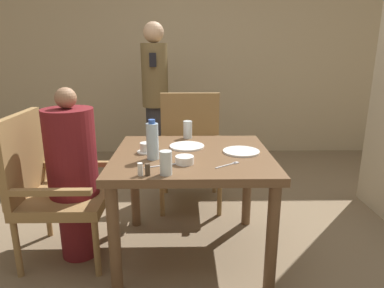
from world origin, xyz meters
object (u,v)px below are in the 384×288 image
at_px(bowl_small, 185,160).
at_px(water_bottle, 152,141).
at_px(plate_main_left, 187,146).
at_px(chair_left_side, 51,184).
at_px(plate_main_right, 241,151).
at_px(standing_host, 155,96).
at_px(chair_far_side, 190,146).
at_px(teacup_with_saucer, 146,148).
at_px(glass_tall_near, 188,130).
at_px(diner_in_left_chair, 73,174).
at_px(glass_tall_mid, 166,163).

relative_size(bowl_small, water_bottle, 0.45).
distance_m(plate_main_left, water_bottle, 0.35).
bearing_deg(chair_left_side, plate_main_right, 0.73).
bearing_deg(standing_host, bowl_small, -79.92).
distance_m(chair_far_side, teacup_with_saucer, 0.94).
xyz_separation_m(standing_host, bowl_small, (0.32, -1.79, -0.14)).
bearing_deg(standing_host, glass_tall_near, -74.01).
bearing_deg(standing_host, chair_left_side, -109.61).
bearing_deg(plate_main_right, bowl_small, -149.12).
distance_m(diner_in_left_chair, teacup_with_saucer, 0.51).
distance_m(chair_far_side, glass_tall_near, 0.56).
bearing_deg(glass_tall_near, chair_left_side, -156.39).
height_order(standing_host, glass_tall_mid, standing_host).
bearing_deg(plate_main_right, diner_in_left_chair, -179.17).
height_order(plate_main_left, glass_tall_mid, glass_tall_mid).
bearing_deg(glass_tall_near, plate_main_right, -47.58).
height_order(diner_in_left_chair, teacup_with_saucer, diner_in_left_chair).
bearing_deg(glass_tall_mid, teacup_with_saucer, 110.01).
relative_size(diner_in_left_chair, plate_main_right, 4.83).
height_order(plate_main_left, bowl_small, bowl_small).
bearing_deg(bowl_small, plate_main_left, 87.51).
height_order(chair_far_side, glass_tall_near, chair_far_side).
bearing_deg(plate_main_right, water_bottle, -167.34).
bearing_deg(bowl_small, teacup_with_saucer, 136.94).
xyz_separation_m(chair_left_side, plate_main_left, (0.90, 0.15, 0.21)).
bearing_deg(plate_main_right, teacup_with_saucer, 178.96).
height_order(chair_left_side, plate_main_right, chair_left_side).
xyz_separation_m(teacup_with_saucer, glass_tall_near, (0.27, 0.37, 0.04)).
relative_size(chair_left_side, chair_far_side, 1.00).
height_order(standing_host, plate_main_right, standing_host).
bearing_deg(glass_tall_mid, plate_main_left, 77.87).
xyz_separation_m(standing_host, plate_main_right, (0.69, -1.57, -0.16)).
xyz_separation_m(plate_main_left, teacup_with_saucer, (-0.26, -0.12, 0.02)).
distance_m(teacup_with_saucer, bowl_small, 0.34).
relative_size(chair_far_side, teacup_with_saucer, 7.86).
xyz_separation_m(plate_main_left, bowl_small, (-0.02, -0.35, 0.02)).
distance_m(chair_left_side, chair_far_side, 1.29).
distance_m(standing_host, bowl_small, 1.83).
height_order(chair_left_side, teacup_with_saucer, chair_left_side).
distance_m(diner_in_left_chair, bowl_small, 0.78).
xyz_separation_m(water_bottle, glass_tall_mid, (0.10, -0.27, -0.05)).
bearing_deg(chair_left_side, water_bottle, -9.13).
relative_size(plate_main_left, glass_tall_near, 1.82).
xyz_separation_m(plate_main_right, glass_tall_mid, (-0.47, -0.40, 0.06)).
xyz_separation_m(diner_in_left_chair, glass_tall_near, (0.75, 0.40, 0.20)).
height_order(teacup_with_saucer, glass_tall_mid, glass_tall_mid).
bearing_deg(teacup_with_saucer, water_bottle, -68.48).
bearing_deg(plate_main_left, diner_in_left_chair, -168.79).
bearing_deg(plate_main_right, chair_far_side, 110.23).
bearing_deg(glass_tall_mid, chair_far_side, 83.38).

